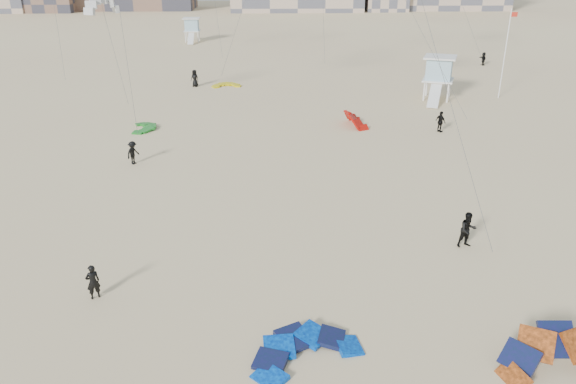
{
  "coord_description": "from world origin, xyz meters",
  "views": [
    {
      "loc": [
        3.67,
        -17.62,
        13.93
      ],
      "look_at": [
        4.35,
        6.0,
        3.71
      ],
      "focal_mm": 35.0,
      "sensor_mm": 36.0,
      "label": 1
    }
  ],
  "objects_px": {
    "kite_ground_orange": "(559,375)",
    "lifeguard_tower_near": "(438,78)",
    "kite_ground_blue": "(305,355)",
    "kitesurfer_main": "(93,282)"
  },
  "relations": [
    {
      "from": "kite_ground_orange",
      "to": "lifeguard_tower_near",
      "type": "bearing_deg",
      "value": 82.62
    },
    {
      "from": "kite_ground_blue",
      "to": "lifeguard_tower_near",
      "type": "bearing_deg",
      "value": 39.88
    },
    {
      "from": "kite_ground_orange",
      "to": "lifeguard_tower_near",
      "type": "height_order",
      "value": "lifeguard_tower_near"
    },
    {
      "from": "kite_ground_orange",
      "to": "lifeguard_tower_near",
      "type": "xyz_separation_m",
      "value": [
        6.55,
        40.12,
        2.12
      ]
    },
    {
      "from": "kite_ground_blue",
      "to": "kite_ground_orange",
      "type": "height_order",
      "value": "kite_ground_orange"
    },
    {
      "from": "kitesurfer_main",
      "to": "lifeguard_tower_near",
      "type": "xyz_separation_m",
      "value": [
        24.49,
        34.78,
        1.31
      ]
    },
    {
      "from": "lifeguard_tower_near",
      "to": "kite_ground_blue",
      "type": "bearing_deg",
      "value": -91.31
    },
    {
      "from": "kitesurfer_main",
      "to": "kite_ground_blue",
      "type": "bearing_deg",
      "value": 123.41
    },
    {
      "from": "kite_ground_orange",
      "to": "kitesurfer_main",
      "type": "bearing_deg",
      "value": 165.31
    },
    {
      "from": "kite_ground_blue",
      "to": "lifeguard_tower_near",
      "type": "xyz_separation_m",
      "value": [
        15.57,
        38.83,
        2.12
      ]
    }
  ]
}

